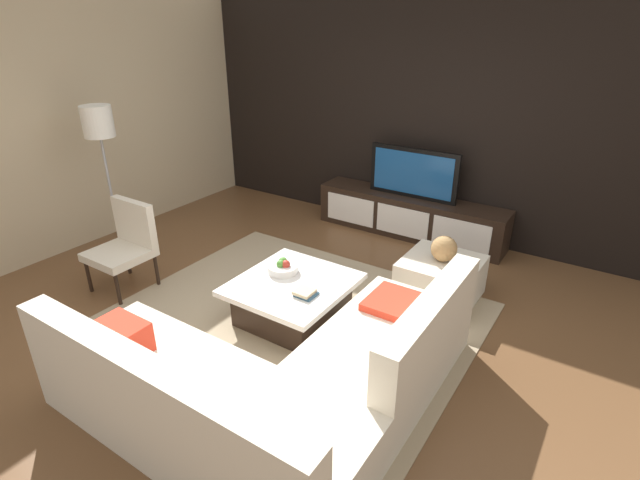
{
  "coord_description": "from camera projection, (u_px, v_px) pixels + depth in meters",
  "views": [
    {
      "loc": [
        2.14,
        -2.84,
        2.5
      ],
      "look_at": [
        -0.15,
        0.62,
        0.57
      ],
      "focal_mm": 27.18,
      "sensor_mm": 36.0,
      "label": 1
    }
  ],
  "objects": [
    {
      "name": "floor_lamp",
      "position": [
        100.0,
        132.0,
        4.99
      ],
      "size": [
        0.31,
        0.31,
        1.68
      ],
      "color": "#A5A5AA",
      "rests_on": "ground"
    },
    {
      "name": "ground_plane",
      "position": [
        296.0,
        327.0,
        4.27
      ],
      "size": [
        14.0,
        14.0,
        0.0
      ],
      "primitive_type": "plane",
      "color": "brown"
    },
    {
      "name": "television",
      "position": [
        413.0,
        173.0,
        5.75
      ],
      "size": [
        1.1,
        0.06,
        0.6
      ],
      "color": "black",
      "rests_on": "media_console"
    },
    {
      "name": "decorative_ball",
      "position": [
        444.0,
        249.0,
        4.52
      ],
      "size": [
        0.24,
        0.24,
        0.24
      ],
      "primitive_type": "sphere",
      "color": "#AD8451",
      "rests_on": "ottoman"
    },
    {
      "name": "media_console",
      "position": [
        410.0,
        216.0,
        5.98
      ],
      "size": [
        2.35,
        0.45,
        0.5
      ],
      "color": "black",
      "rests_on": "ground"
    },
    {
      "name": "book_stack",
      "position": [
        305.0,
        293.0,
        4.03
      ],
      "size": [
        0.17,
        0.16,
        0.05
      ],
      "color": "#2D516B",
      "rests_on": "coffee_table"
    },
    {
      "name": "ottoman",
      "position": [
        440.0,
        279.0,
        4.65
      ],
      "size": [
        0.7,
        0.7,
        0.4
      ],
      "primitive_type": "cube",
      "color": "beige",
      "rests_on": "ground"
    },
    {
      "name": "accent_chair_near",
      "position": [
        126.0,
        241.0,
        4.76
      ],
      "size": [
        0.54,
        0.53,
        0.87
      ],
      "rotation": [
        0.0,
        0.0,
        -0.04
      ],
      "color": "black",
      "rests_on": "ground"
    },
    {
      "name": "sectional_couch",
      "position": [
        277.0,
        381.0,
        3.24
      ],
      "size": [
        2.29,
        2.3,
        0.81
      ],
      "color": "beige",
      "rests_on": "ground"
    },
    {
      "name": "coffee_table",
      "position": [
        293.0,
        299.0,
        4.31
      ],
      "size": [
        0.95,
        1.01,
        0.38
      ],
      "color": "black",
      "rests_on": "ground"
    },
    {
      "name": "fruit_bowl",
      "position": [
        283.0,
        267.0,
        4.39
      ],
      "size": [
        0.28,
        0.28,
        0.13
      ],
      "color": "silver",
      "rests_on": "coffee_table"
    },
    {
      "name": "side_wall_left",
      "position": [
        74.0,
        123.0,
        5.44
      ],
      "size": [
        0.12,
        5.2,
        2.8
      ],
      "primitive_type": "cube",
      "color": "#C6B28E",
      "rests_on": "ground"
    },
    {
      "name": "feature_wall_back",
      "position": [
        428.0,
        118.0,
        5.73
      ],
      "size": [
        6.4,
        0.12,
        2.8
      ],
      "primitive_type": "cube",
      "color": "black",
      "rests_on": "ground"
    },
    {
      "name": "area_rug",
      "position": [
        287.0,
        323.0,
        4.32
      ],
      "size": [
        3.09,
        2.77,
        0.01
      ],
      "primitive_type": "cube",
      "color": "tan",
      "rests_on": "ground"
    }
  ]
}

